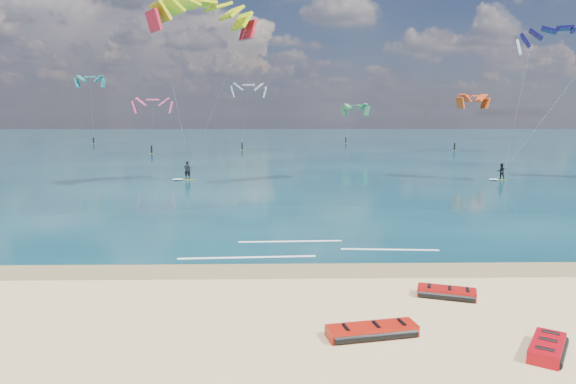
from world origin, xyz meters
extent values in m
plane|color=tan|center=(0.00, 40.00, 0.00)|extent=(320.00, 320.00, 0.00)
cube|color=olive|center=(0.00, 3.00, 0.00)|extent=(320.00, 2.40, 0.01)
cube|color=#092732|center=(0.00, 104.00, 0.02)|extent=(320.00, 200.00, 0.04)
cube|color=yellow|center=(-9.85, 34.54, 0.07)|extent=(1.48, 0.60, 0.06)
imported|color=black|center=(-9.85, 34.54, 1.05)|extent=(0.82, 0.69, 1.91)
cylinder|color=black|center=(-9.53, 34.22, 1.33)|extent=(0.59, 0.11, 0.04)
cube|color=#A7D21F|center=(23.11, 33.89, 0.07)|extent=(1.38, 0.87, 0.06)
imported|color=black|center=(23.11, 33.89, 0.92)|extent=(0.87, 0.71, 1.67)
cylinder|color=black|center=(23.40, 33.60, 1.21)|extent=(0.51, 0.23, 0.04)
cube|color=white|center=(0.36, 8.10, 0.04)|extent=(5.66, 0.45, 0.01)
cube|color=white|center=(5.43, 6.30, 0.04)|extent=(5.01, 0.60, 0.01)
cube|color=white|center=(-1.83, 5.00, 0.04)|extent=(6.71, 0.60, 0.01)
camera|label=1|loc=(-0.30, -19.17, 6.99)|focal=32.00mm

